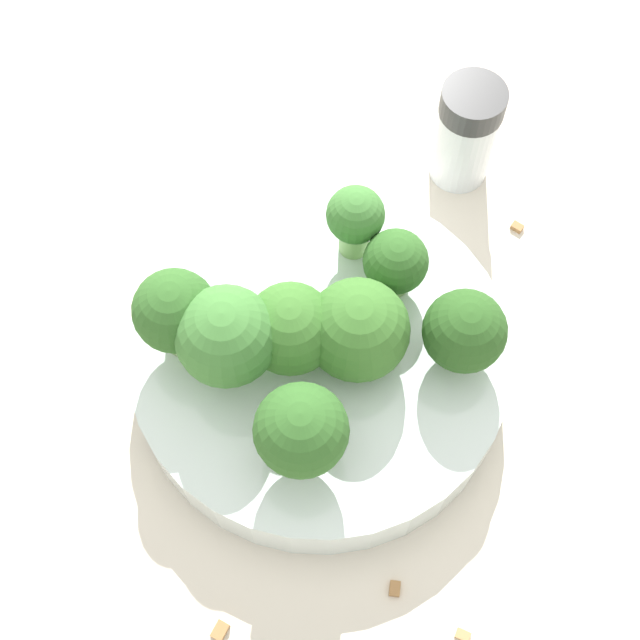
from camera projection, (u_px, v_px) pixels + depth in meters
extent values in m
plane|color=beige|center=(320.00, 372.00, 0.52)|extent=(3.00, 3.00, 0.00)
cylinder|color=silver|center=(320.00, 359.00, 0.50)|extent=(0.21, 0.21, 0.04)
cylinder|color=#8EB770|center=(230.00, 352.00, 0.47)|extent=(0.02, 0.02, 0.03)
sphere|color=#3D7533|center=(226.00, 333.00, 0.45)|extent=(0.05, 0.05, 0.05)
cylinder|color=#7A9E5B|center=(393.00, 276.00, 0.49)|extent=(0.02, 0.02, 0.02)
sphere|color=#2D5B23|center=(396.00, 262.00, 0.48)|extent=(0.04, 0.04, 0.04)
cylinder|color=#8EB770|center=(293.00, 351.00, 0.47)|extent=(0.02, 0.02, 0.02)
sphere|color=#386B28|center=(292.00, 336.00, 0.45)|extent=(0.05, 0.05, 0.05)
cylinder|color=#8EB770|center=(354.00, 234.00, 0.50)|extent=(0.02, 0.02, 0.03)
sphere|color=#3D7533|center=(355.00, 215.00, 0.48)|extent=(0.03, 0.03, 0.03)
cylinder|color=#84AD66|center=(356.00, 345.00, 0.47)|extent=(0.02, 0.02, 0.02)
sphere|color=#386B28|center=(358.00, 330.00, 0.46)|extent=(0.05, 0.05, 0.05)
cylinder|color=#8EB770|center=(181.00, 330.00, 0.47)|extent=(0.02, 0.02, 0.03)
sphere|color=#2D5B23|center=(175.00, 311.00, 0.45)|extent=(0.04, 0.04, 0.04)
cylinder|color=#8EB770|center=(459.00, 346.00, 0.47)|extent=(0.02, 0.02, 0.02)
sphere|color=#28511E|center=(465.00, 331.00, 0.46)|extent=(0.04, 0.04, 0.04)
cylinder|color=#84AD66|center=(302.00, 446.00, 0.44)|extent=(0.02, 0.02, 0.03)
sphere|color=#2D5B23|center=(301.00, 430.00, 0.42)|extent=(0.05, 0.05, 0.05)
cylinder|color=silver|center=(464.00, 142.00, 0.55)|extent=(0.04, 0.04, 0.06)
cylinder|color=#2D2D2D|center=(473.00, 102.00, 0.52)|extent=(0.04, 0.04, 0.02)
cube|color=olive|center=(220.00, 630.00, 0.45)|extent=(0.01, 0.01, 0.01)
cube|color=olive|center=(395.00, 588.00, 0.46)|extent=(0.01, 0.01, 0.01)
cube|color=#AD7F4C|center=(463.00, 635.00, 0.45)|extent=(0.01, 0.01, 0.01)
cube|color=olive|center=(518.00, 226.00, 0.56)|extent=(0.01, 0.01, 0.01)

